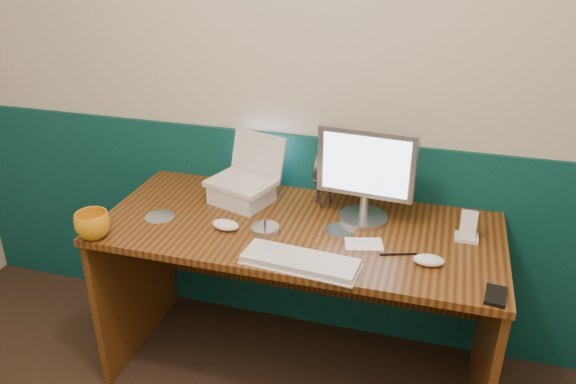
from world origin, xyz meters
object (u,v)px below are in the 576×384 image
(mug, at_px, (93,225))
(laptop, at_px, (240,161))
(desk, at_px, (298,302))
(keyboard, at_px, (300,262))
(monitor, at_px, (366,176))
(camcorder, at_px, (323,183))

(mug, bearing_deg, laptop, 45.07)
(desk, distance_m, keyboard, 0.48)
(mug, bearing_deg, monitor, 23.93)
(desk, distance_m, laptop, 0.65)
(laptop, height_order, camcorder, laptop)
(laptop, bearing_deg, desk, -7.30)
(mug, height_order, camcorder, camcorder)
(keyboard, bearing_deg, camcorder, 98.55)
(monitor, distance_m, mug, 1.08)
(keyboard, relative_size, mug, 3.09)
(monitor, relative_size, camcorder, 1.86)
(monitor, relative_size, keyboard, 0.93)
(monitor, xyz_separation_m, mug, (-0.98, -0.43, -0.14))
(laptop, relative_size, camcorder, 1.29)
(camcorder, bearing_deg, monitor, -32.26)
(laptop, distance_m, camcorder, 0.36)
(laptop, xyz_separation_m, camcorder, (0.34, 0.08, -0.09))
(laptop, relative_size, mug, 2.00)
(monitor, height_order, mug, monitor)
(keyboard, height_order, camcorder, camcorder)
(keyboard, bearing_deg, mug, -172.76)
(desk, distance_m, monitor, 0.63)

